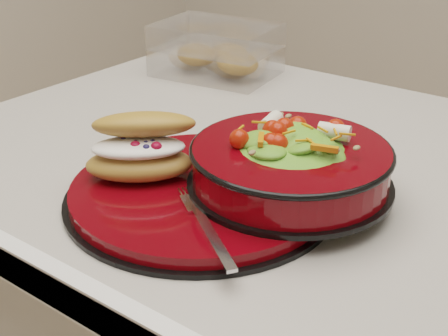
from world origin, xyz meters
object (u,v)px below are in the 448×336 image
Objects in this scene: fork at (206,227)px; dinner_plate at (200,192)px; salad_bowl at (291,157)px; pastry_box at (217,51)px; croissant at (142,147)px.

dinner_plate is at bearing 77.38° from fork.
salad_bowl is 1.03× the size of pastry_box.
croissant is 0.48m from pastry_box.
salad_bowl is 0.18m from croissant.
dinner_plate is 2.38× the size of fork.
croissant is (-0.16, -0.08, 0.00)m from salad_bowl.
croissant is (-0.07, -0.02, 0.05)m from dinner_plate.
fork is (-0.02, -0.13, -0.03)m from salad_bowl.
dinner_plate is 1.38× the size of pastry_box.
salad_bowl is at bearing 36.53° from dinner_plate.
pastry_box is (-0.29, 0.41, 0.03)m from dinner_plate.
croissant is 0.65× the size of pastry_box.
dinner_plate is 0.10m from fork.
salad_bowl is at bearing 26.98° from fork.
salad_bowl is 1.78× the size of fork.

